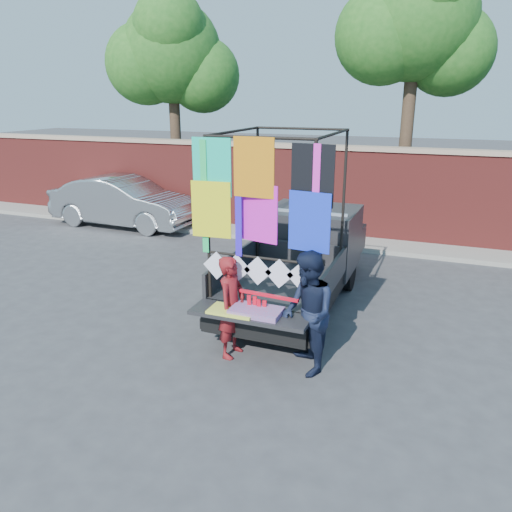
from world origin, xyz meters
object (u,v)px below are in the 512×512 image
(pickup_truck, at_px, (305,255))
(man, at_px, (308,313))
(woman, at_px, (232,307))
(sedan, at_px, (124,202))

(pickup_truck, xyz_separation_m, man, (0.86, -2.88, 0.07))
(woman, relative_size, man, 0.88)
(pickup_truck, height_order, man, pickup_truck)
(sedan, height_order, man, man)
(pickup_truck, distance_m, sedan, 7.66)
(woman, distance_m, man, 1.22)
(pickup_truck, relative_size, sedan, 1.15)
(sedan, relative_size, man, 2.54)
(sedan, xyz_separation_m, woman, (6.46, -6.31, 0.04))
(sedan, bearing_deg, woman, -132.27)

